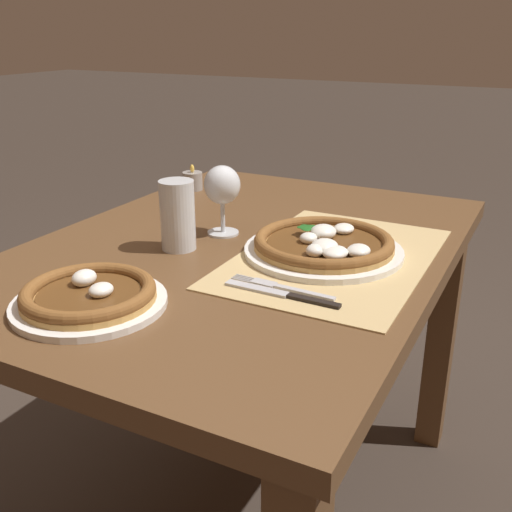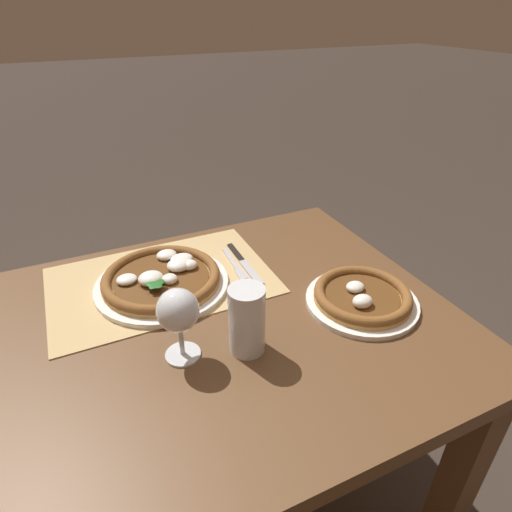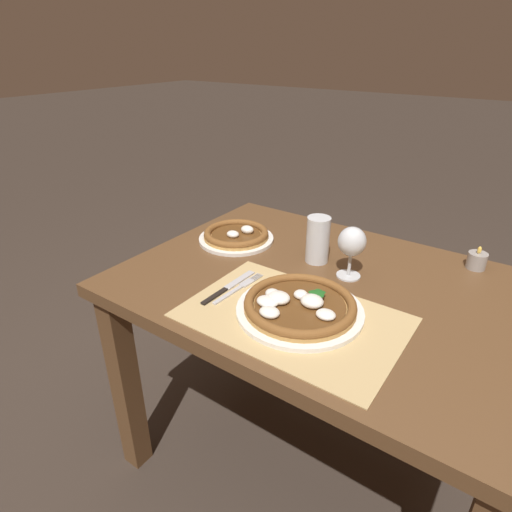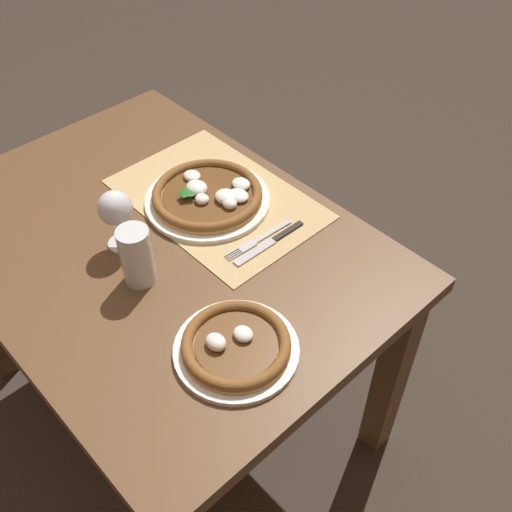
{
  "view_description": "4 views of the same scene",
  "coord_description": "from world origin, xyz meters",
  "px_view_note": "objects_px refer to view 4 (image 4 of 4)",
  "views": [
    {
      "loc": [
        -1.06,
        -0.58,
        1.18
      ],
      "look_at": [
        -0.16,
        -0.11,
        0.79
      ],
      "focal_mm": 42.0,
      "sensor_mm": 36.0,
      "label": 1
    },
    {
      "loc": [
        0.17,
        0.69,
        1.34
      ],
      "look_at": [
        -0.22,
        -0.14,
        0.79
      ],
      "focal_mm": 30.0,
      "sensor_mm": 36.0,
      "label": 2
    },
    {
      "loc": [
        0.44,
        -0.98,
        1.36
      ],
      "look_at": [
        -0.15,
        -0.13,
        0.83
      ],
      "focal_mm": 30.0,
      "sensor_mm": 36.0,
      "label": 3
    },
    {
      "loc": [
        -0.94,
        0.54,
        1.74
      ],
      "look_at": [
        -0.25,
        -0.1,
        0.8
      ],
      "focal_mm": 42.0,
      "sensor_mm": 36.0,
      "label": 4
    }
  ],
  "objects_px": {
    "pizza_near": "(208,196)",
    "pizza_far": "(236,346)",
    "wine_glass": "(116,211)",
    "knife": "(270,243)",
    "pint_glass": "(137,257)",
    "fork": "(259,240)"
  },
  "relations": [
    {
      "from": "wine_glass",
      "to": "knife",
      "type": "relative_size",
      "value": 0.72
    },
    {
      "from": "pizza_near",
      "to": "pint_glass",
      "type": "height_order",
      "value": "pint_glass"
    },
    {
      "from": "pizza_far",
      "to": "pint_glass",
      "type": "height_order",
      "value": "pint_glass"
    },
    {
      "from": "pizza_near",
      "to": "knife",
      "type": "xyz_separation_m",
      "value": [
        -0.22,
        -0.01,
        -0.02
      ]
    },
    {
      "from": "wine_glass",
      "to": "pizza_far",
      "type": "bearing_deg",
      "value": 178.43
    },
    {
      "from": "pizza_far",
      "to": "pizza_near",
      "type": "bearing_deg",
      "value": -33.24
    },
    {
      "from": "fork",
      "to": "wine_glass",
      "type": "bearing_deg",
      "value": 48.48
    },
    {
      "from": "pint_glass",
      "to": "fork",
      "type": "relative_size",
      "value": 0.72
    },
    {
      "from": "pint_glass",
      "to": "wine_glass",
      "type": "bearing_deg",
      "value": -15.74
    },
    {
      "from": "knife",
      "to": "pint_glass",
      "type": "bearing_deg",
      "value": 67.69
    },
    {
      "from": "pizza_near",
      "to": "pint_glass",
      "type": "bearing_deg",
      "value": 109.43
    },
    {
      "from": "pizza_far",
      "to": "wine_glass",
      "type": "bearing_deg",
      "value": -1.57
    },
    {
      "from": "pint_glass",
      "to": "knife",
      "type": "relative_size",
      "value": 0.67
    },
    {
      "from": "pizza_near",
      "to": "fork",
      "type": "bearing_deg",
      "value": 178.58
    },
    {
      "from": "wine_glass",
      "to": "knife",
      "type": "bearing_deg",
      "value": -133.48
    },
    {
      "from": "pizza_far",
      "to": "pint_glass",
      "type": "relative_size",
      "value": 1.77
    },
    {
      "from": "pizza_near",
      "to": "pizza_far",
      "type": "distance_m",
      "value": 0.48
    },
    {
      "from": "pint_glass",
      "to": "knife",
      "type": "height_order",
      "value": "pint_glass"
    },
    {
      "from": "pint_glass",
      "to": "pizza_far",
      "type": "bearing_deg",
      "value": -175.54
    },
    {
      "from": "pizza_far",
      "to": "wine_glass",
      "type": "xyz_separation_m",
      "value": [
        0.42,
        -0.01,
        0.09
      ]
    },
    {
      "from": "pizza_near",
      "to": "pizza_far",
      "type": "relative_size",
      "value": 1.25
    },
    {
      "from": "wine_glass",
      "to": "fork",
      "type": "distance_m",
      "value": 0.34
    }
  ]
}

